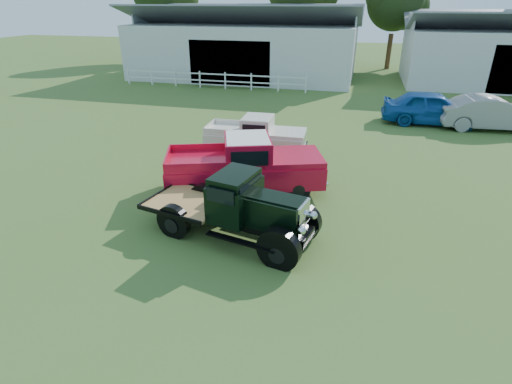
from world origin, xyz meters
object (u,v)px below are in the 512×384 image
(misc_car_blue, at_px, (432,108))
(misc_car_grey, at_px, (491,113))
(white_pickup, at_px, (256,136))
(red_pickup, at_px, (245,165))
(vintage_flatbed, at_px, (232,205))

(misc_car_blue, height_order, misc_car_grey, misc_car_blue)
(white_pickup, height_order, misc_car_blue, misc_car_blue)
(misc_car_grey, bearing_deg, white_pickup, 116.16)
(red_pickup, distance_m, misc_car_grey, 14.28)
(red_pickup, height_order, white_pickup, red_pickup)
(vintage_flatbed, height_order, white_pickup, vintage_flatbed)
(vintage_flatbed, distance_m, misc_car_blue, 14.94)
(white_pickup, bearing_deg, vintage_flatbed, -82.94)
(white_pickup, height_order, misc_car_grey, misc_car_grey)
(vintage_flatbed, bearing_deg, white_pickup, 111.31)
(misc_car_blue, bearing_deg, vintage_flatbed, 153.19)
(vintage_flatbed, height_order, red_pickup, red_pickup)
(white_pickup, distance_m, misc_car_grey, 12.41)
(white_pickup, xyz_separation_m, misc_car_blue, (7.83, 6.74, 0.07))
(vintage_flatbed, height_order, misc_car_grey, vintage_flatbed)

